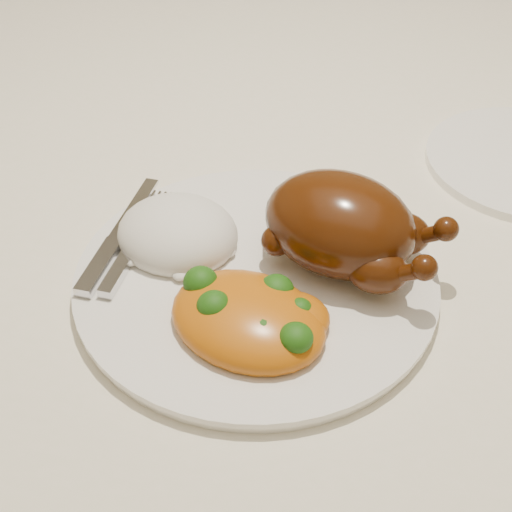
# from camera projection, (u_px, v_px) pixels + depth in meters

# --- Properties ---
(dining_table) EXTENTS (1.60, 0.90, 0.76)m
(dining_table) POSITION_uv_depth(u_px,v_px,m) (334.00, 234.00, 0.83)
(dining_table) COLOR brown
(dining_table) RESTS_ON floor
(tablecloth) EXTENTS (1.73, 1.03, 0.18)m
(tablecloth) POSITION_uv_depth(u_px,v_px,m) (339.00, 183.00, 0.78)
(tablecloth) COLOR white
(tablecloth) RESTS_ON dining_table
(dinner_plate) EXTENTS (0.38, 0.38, 0.01)m
(dinner_plate) POSITION_uv_depth(u_px,v_px,m) (256.00, 279.00, 0.61)
(dinner_plate) COLOR white
(dinner_plate) RESTS_ON tablecloth
(roast_chicken) EXTENTS (0.17, 0.13, 0.08)m
(roast_chicken) POSITION_uv_depth(u_px,v_px,m) (344.00, 226.00, 0.59)
(roast_chicken) COLOR #4A1C07
(roast_chicken) RESTS_ON dinner_plate
(rice_mound) EXTENTS (0.12, 0.12, 0.06)m
(rice_mound) POSITION_uv_depth(u_px,v_px,m) (178.00, 234.00, 0.63)
(rice_mound) COLOR white
(rice_mound) RESTS_ON dinner_plate
(mac_and_cheese) EXTENTS (0.15, 0.13, 0.05)m
(mac_and_cheese) POSITION_uv_depth(u_px,v_px,m) (253.00, 318.00, 0.55)
(mac_and_cheese) COLOR #DA600E
(mac_and_cheese) RESTS_ON dinner_plate
(cutlery) EXTENTS (0.03, 0.17, 0.01)m
(cutlery) POSITION_uv_depth(u_px,v_px,m) (120.00, 249.00, 0.62)
(cutlery) COLOR silver
(cutlery) RESTS_ON dinner_plate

